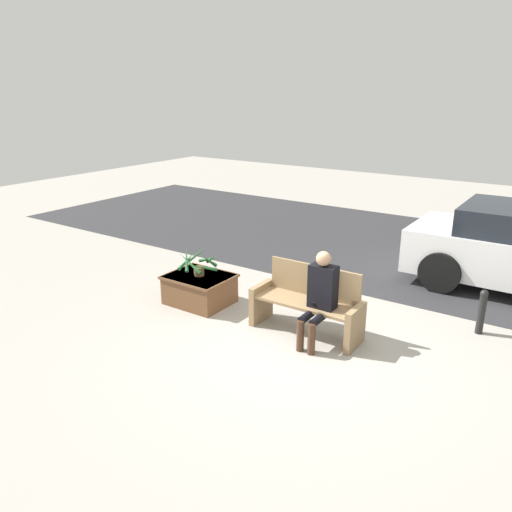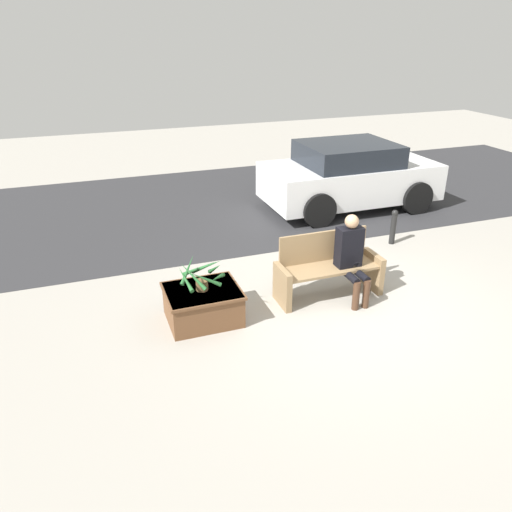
{
  "view_description": "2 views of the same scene",
  "coord_description": "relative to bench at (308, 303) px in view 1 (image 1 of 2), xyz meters",
  "views": [
    {
      "loc": [
        2.93,
        -5.39,
        3.35
      ],
      "look_at": [
        -1.2,
        0.69,
        0.9
      ],
      "focal_mm": 35.0,
      "sensor_mm": 36.0,
      "label": 1
    },
    {
      "loc": [
        -3.47,
        -5.53,
        3.77
      ],
      "look_at": [
        -1.26,
        0.58,
        0.78
      ],
      "focal_mm": 35.0,
      "sensor_mm": 36.0,
      "label": 2
    }
  ],
  "objects": [
    {
      "name": "bench",
      "position": [
        0.0,
        0.0,
        0.0
      ],
      "size": [
        1.62,
        0.54,
        0.97
      ],
      "color": "#8C704C",
      "rests_on": "ground_plane"
    },
    {
      "name": "potted_plant",
      "position": [
        -1.97,
        -0.07,
        0.25
      ],
      "size": [
        0.66,
        0.67,
        0.46
      ],
      "color": "brown",
      "rests_on": "planter_box"
    },
    {
      "name": "road_surface",
      "position": [
        0.15,
        4.74,
        -0.44
      ],
      "size": [
        20.0,
        6.0,
        0.01
      ],
      "primitive_type": "cube",
      "color": "#2D2D30",
      "rests_on": "ground_plane"
    },
    {
      "name": "bollard_post",
      "position": [
        2.09,
        1.36,
        -0.09
      ],
      "size": [
        0.12,
        0.12,
        0.67
      ],
      "color": "black",
      "rests_on": "ground_plane"
    },
    {
      "name": "ground_plane",
      "position": [
        0.15,
        -0.46,
        -0.45
      ],
      "size": [
        30.0,
        30.0,
        0.0
      ],
      "primitive_type": "plane",
      "color": "#9E998E"
    },
    {
      "name": "person_seated",
      "position": [
        0.28,
        -0.19,
        0.28
      ],
      "size": [
        0.37,
        0.61,
        1.31
      ],
      "color": "black",
      "rests_on": "ground_plane"
    },
    {
      "name": "planter_box",
      "position": [
        -1.97,
        -0.08,
        -0.19
      ],
      "size": [
        1.03,
        0.85,
        0.48
      ],
      "color": "brown",
      "rests_on": "ground_plane"
    }
  ]
}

